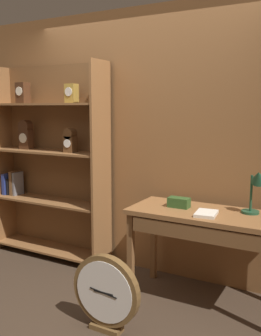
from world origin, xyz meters
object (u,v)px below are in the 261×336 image
at_px(workbench, 206,225).
at_px(round_clock_large, 106,293).
at_px(desk_lamp, 256,185).
at_px(open_repair_manual, 206,214).
at_px(toolbox_small, 179,202).
at_px(bookshelf, 49,163).

distance_m(workbench, round_clock_large, 0.98).
relative_size(desk_lamp, round_clock_large, 0.66).
relative_size(workbench, desk_lamp, 3.32).
relative_size(workbench, round_clock_large, 2.20).
distance_m(desk_lamp, open_repair_manual, 0.45).
relative_size(desk_lamp, toolbox_small, 2.15).
xyz_separation_m(desk_lamp, round_clock_large, (-0.88, -0.85, -0.75)).
bearing_deg(round_clock_large, toolbox_small, 71.85).
bearing_deg(open_repair_manual, round_clock_large, -135.90).
height_order(workbench, desk_lamp, desk_lamp).
bearing_deg(workbench, open_repair_manual, -74.52).
bearing_deg(toolbox_small, open_repair_manual, -23.17).
distance_m(bookshelf, open_repair_manual, 1.94).
height_order(workbench, open_repair_manual, open_repair_manual).
relative_size(bookshelf, toolbox_small, 11.61).
relative_size(desk_lamp, open_repair_manual, 1.77).
xyz_separation_m(bookshelf, open_repair_manual, (1.90, -0.33, -0.23)).
distance_m(bookshelf, workbench, 1.93).
distance_m(workbench, open_repair_manual, 0.14).
height_order(desk_lamp, open_repair_manual, desk_lamp).
xyz_separation_m(bookshelf, toolbox_small, (1.62, -0.21, -0.20)).
height_order(open_repair_manual, round_clock_large, open_repair_manual).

